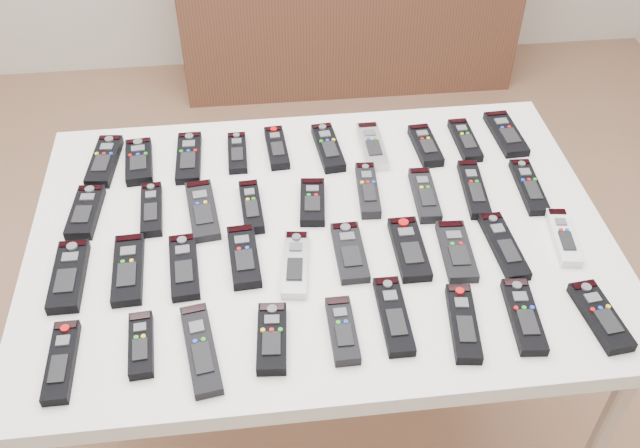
{
  "coord_description": "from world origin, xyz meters",
  "views": [
    {
      "loc": [
        -0.06,
        -1.23,
        1.84
      ],
      "look_at": [
        0.07,
        -0.11,
        0.8
      ],
      "focal_mm": 40.0,
      "sensor_mm": 36.0,
      "label": 1
    }
  ],
  "objects": [
    {
      "name": "remote_7",
      "position": [
        0.37,
        0.15,
        0.79
      ],
      "size": [
        0.06,
        0.15,
        0.02
      ],
      "primitive_type": "cube",
      "rotation": [
        0.0,
        0.0,
        0.06
      ],
      "color": "black",
      "rests_on": "table"
    },
    {
      "name": "remote_26",
      "position": [
        0.35,
        -0.22,
        0.79
      ],
      "size": [
        0.07,
        0.17,
        0.02
      ],
      "primitive_type": "cube",
      "rotation": [
        0.0,
        0.0,
        -0.06
      ],
      "color": "black",
      "rests_on": "table"
    },
    {
      "name": "remote_22",
      "position": [
        -0.09,
        -0.19,
        0.79
      ],
      "size": [
        0.07,
        0.17,
        0.02
      ],
      "primitive_type": "cube",
      "rotation": [
        0.0,
        0.0,
        0.06
      ],
      "color": "black",
      "rests_on": "table"
    },
    {
      "name": "remote_25",
      "position": [
        0.25,
        -0.2,
        0.79
      ],
      "size": [
        0.06,
        0.18,
        0.02
      ],
      "primitive_type": "cube",
      "rotation": [
        0.0,
        0.0,
        -0.0
      ],
      "color": "black",
      "rests_on": "table"
    },
    {
      "name": "remote_0",
      "position": [
        -0.41,
        0.17,
        0.79
      ],
      "size": [
        0.07,
        0.19,
        0.02
      ],
      "primitive_type": "cube",
      "rotation": [
        0.0,
        0.0,
        -0.1
      ],
      "color": "black",
      "rests_on": "table"
    },
    {
      "name": "remote_18",
      "position": [
        0.57,
        -0.03,
        0.79
      ],
      "size": [
        0.06,
        0.19,
        0.02
      ],
      "primitive_type": "cube",
      "rotation": [
        0.0,
        0.0,
        -0.05
      ],
      "color": "black",
      "rests_on": "table"
    },
    {
      "name": "remote_1",
      "position": [
        -0.33,
        0.16,
        0.79
      ],
      "size": [
        0.07,
        0.16,
        0.02
      ],
      "primitive_type": "cube",
      "rotation": [
        0.0,
        0.0,
        0.08
      ],
      "color": "black",
      "rests_on": "table"
    },
    {
      "name": "remote_30",
      "position": [
        -0.29,
        -0.39,
        0.79
      ],
      "size": [
        0.05,
        0.15,
        0.02
      ],
      "primitive_type": "cube",
      "rotation": [
        0.0,
        0.0,
        0.07
      ],
      "color": "black",
      "rests_on": "table"
    },
    {
      "name": "remote_11",
      "position": [
        -0.29,
        -0.01,
        0.79
      ],
      "size": [
        0.05,
        0.17,
        0.02
      ],
      "primitive_type": "cube",
      "rotation": [
        0.0,
        0.0,
        0.05
      ],
      "color": "black",
      "rests_on": "table"
    },
    {
      "name": "remote_10",
      "position": [
        -0.44,
        -0.01,
        0.79
      ],
      "size": [
        0.07,
        0.16,
        0.02
      ],
      "primitive_type": "cube",
      "rotation": [
        0.0,
        0.0,
        -0.08
      ],
      "color": "black",
      "rests_on": "table"
    },
    {
      "name": "remote_9",
      "position": [
        0.58,
        0.18,
        0.79
      ],
      "size": [
        0.07,
        0.18,
        0.02
      ],
      "primitive_type": "cube",
      "rotation": [
        0.0,
        0.0,
        0.04
      ],
      "color": "black",
      "rests_on": "table"
    },
    {
      "name": "table",
      "position": [
        0.07,
        -0.11,
        0.72
      ],
      "size": [
        1.25,
        0.88,
        0.78
      ],
      "color": "white",
      "rests_on": "ground"
    },
    {
      "name": "remote_8",
      "position": [
        0.47,
        0.16,
        0.79
      ],
      "size": [
        0.05,
        0.16,
        0.02
      ],
      "primitive_type": "cube",
      "rotation": [
        0.0,
        0.0,
        0.01
      ],
      "color": "black",
      "rests_on": "table"
    },
    {
      "name": "remote_4",
      "position": [
        0.0,
        0.18,
        0.79
      ],
      "size": [
        0.05,
        0.16,
        0.02
      ],
      "primitive_type": "cube",
      "rotation": [
        0.0,
        0.0,
        0.05
      ],
      "color": "black",
      "rests_on": "table"
    },
    {
      "name": "remote_34",
      "position": [
        0.18,
        -0.38,
        0.79
      ],
      "size": [
        0.05,
        0.18,
        0.02
      ],
      "primitive_type": "cube",
      "rotation": [
        0.0,
        0.0,
        -0.01
      ],
      "color": "black",
      "rests_on": "table"
    },
    {
      "name": "remote_2",
      "position": [
        -0.21,
        0.17,
        0.79
      ],
      "size": [
        0.06,
        0.18,
        0.02
      ],
      "primitive_type": "cube",
      "rotation": [
        0.0,
        0.0,
        -0.01
      ],
      "color": "black",
      "rests_on": "table"
    },
    {
      "name": "remote_28",
      "position": [
        0.59,
        -0.21,
        0.79
      ],
      "size": [
        0.07,
        0.17,
        0.02
      ],
      "primitive_type": "cube",
      "rotation": [
        0.0,
        0.0,
        -0.14
      ],
      "color": "silver",
      "rests_on": "table"
    },
    {
      "name": "remote_36",
      "position": [
        0.43,
        -0.41,
        0.79
      ],
      "size": [
        0.07,
        0.18,
        0.02
      ],
      "primitive_type": "cube",
      "rotation": [
        0.0,
        0.0,
        -0.09
      ],
      "color": "black",
      "rests_on": "table"
    },
    {
      "name": "remote_19",
      "position": [
        -0.45,
        -0.2,
        0.79
      ],
      "size": [
        0.06,
        0.18,
        0.02
      ],
      "primitive_type": "cube",
      "rotation": [
        0.0,
        0.0,
        -0.0
      ],
      "color": "black",
      "rests_on": "table"
    },
    {
      "name": "sideboard",
      "position": [
        0.42,
        1.78,
        0.38
      ],
      "size": [
        1.51,
        0.39,
        0.75
      ],
      "primitive_type": "cube",
      "rotation": [
        0.0,
        0.0,
        -0.01
      ],
      "color": "#4C2B1E",
      "rests_on": "ground"
    },
    {
      "name": "remote_5",
      "position": [
        0.13,
        0.17,
        0.79
      ],
      "size": [
        0.07,
        0.18,
        0.02
      ],
      "primitive_type": "cube",
      "rotation": [
        0.0,
        0.0,
        0.09
      ],
      "color": "black",
      "rests_on": "table"
    },
    {
      "name": "remote_33",
      "position": [
        0.08,
        -0.4,
        0.79
      ],
      "size": [
        0.05,
        0.15,
        0.02
      ],
      "primitive_type": "cube",
      "rotation": [
        0.0,
        0.0,
        0.01
      ],
      "color": "black",
      "rests_on": "table"
    },
    {
      "name": "remote_27",
      "position": [
        0.45,
        -0.22,
        0.79
      ],
      "size": [
        0.06,
        0.19,
        0.02
      ],
      "primitive_type": "cube",
      "rotation": [
        0.0,
        0.0,
        0.05
      ],
      "color": "black",
      "rests_on": "table"
    },
    {
      "name": "ground",
      "position": [
        0.0,
        0.0,
        0.0
      ],
      "size": [
        4.0,
        4.0,
        0.0
      ],
      "primitive_type": "plane",
      "color": "#91674A",
      "rests_on": "ground"
    },
    {
      "name": "remote_12",
      "position": [
        -0.18,
        -0.03,
        0.79
      ],
      "size": [
        0.08,
        0.19,
        0.02
      ],
      "primitive_type": "cube",
      "rotation": [
        0.0,
        0.0,
        0.12
      ],
      "color": "black",
      "rests_on": "table"
    },
    {
      "name": "remote_21",
      "position": [
        -0.22,
        -0.2,
        0.79
      ],
      "size": [
        0.07,
        0.18,
        0.02
      ],
      "primitive_type": "cube",
      "rotation": [
        0.0,
        0.0,
        0.07
      ],
      "color": "black",
      "rests_on": "table"
    },
    {
      "name": "remote_31",
      "position": [
        -0.18,
        -0.41,
        0.79
      ],
      "size": [
        0.08,
        0.21,
        0.02
      ],
      "primitive_type": "cube",
      "rotation": [
        0.0,
        0.0,
        0.16
      ],
      "color": "black",
      "rests_on": "table"
    },
    {
      "name": "remote_13",
      "position": [
        -0.07,
        -0.03,
        0.79
      ],
      "size": [
        0.05,
        0.16,
        0.02
      ],
      "primitive_type": "cube",
      "rotation": [
        0.0,
        0.0,
        0.06
      ],
      "color": "black",
      "rests_on": "table"
    },
    {
      "name": "remote_32",
      "position": [
        -0.05,
        -0.4,
        0.79
      ],
      "size": [
        0.07,
        0.16,
        0.02
      ],
      "primitive_type": "cube",
      "rotation": [
        0.0,
        0.0,
        -0.08
      ],
      "color": "black",
      "rests_on": "table"
    },
    {
      "name": "remote_29",
      "position": [
        -0.43,
        -0.41,
        0.79
      ],
      "size": [
        0.05,
        0.17,
        0.02
      ],
      "primitive_type": "cube",
      "rotation": [
        0.0,
        0.0,
        0.01
      ],
      "color": "black",
      "rests_on": "table"
    },
    {
      "name": "remote_20",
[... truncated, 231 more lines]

